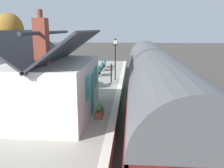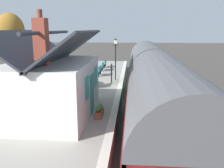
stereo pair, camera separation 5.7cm
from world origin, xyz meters
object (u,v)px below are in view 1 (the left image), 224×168
at_px(bench_mid_platform, 101,66).
at_px(bench_near_building, 94,81).
at_px(station_building, 52,86).
at_px(train, 153,88).
at_px(planter_edge_near, 85,70).
at_px(planter_corner_building, 100,111).
at_px(bench_platform_end, 98,71).
at_px(lamp_post_platform, 115,51).
at_px(planter_bench_left, 80,72).
at_px(tree_distant, 9,31).
at_px(bench_by_lamp, 104,63).
at_px(station_sign_board, 111,69).

bearing_deg(bench_mid_platform, bench_near_building, -177.42).
bearing_deg(station_building, train, -76.63).
bearing_deg(bench_mid_platform, planter_edge_near, 147.38).
distance_m(bench_near_building, bench_mid_platform, 7.57).
bearing_deg(train, planter_corner_building, 115.03).
distance_m(bench_platform_end, lamp_post_platform, 3.25).
xyz_separation_m(train, station_building, (-1.24, 5.22, 0.29)).
distance_m(planter_bench_left, tree_distant, 10.03).
bearing_deg(station_building, planter_corner_building, -91.38).
xyz_separation_m(bench_by_lamp, station_sign_board, (-8.30, -1.52, 0.71)).
relative_size(train, tree_distant, 2.64).
relative_size(bench_platform_end, planter_corner_building, 1.31).
bearing_deg(tree_distant, lamp_post_platform, -113.74).
height_order(bench_platform_end, planter_bench_left, planter_bench_left).
relative_size(planter_edge_near, lamp_post_platform, 0.20).
xyz_separation_m(bench_platform_end, lamp_post_platform, (-1.87, -1.72, 2.03)).
bearing_deg(planter_corner_building, station_building, 88.62).
xyz_separation_m(train, planter_bench_left, (8.93, 5.96, -0.72)).
bearing_deg(station_sign_board, planter_bench_left, 52.50).
bearing_deg(bench_near_building, planter_edge_near, 17.45).
relative_size(bench_by_lamp, station_sign_board, 0.89).
relative_size(station_building, lamp_post_platform, 1.83).
bearing_deg(planter_bench_left, train, -146.29).
height_order(planter_corner_building, planter_bench_left, planter_bench_left).
height_order(train, planter_edge_near, train).
bearing_deg(station_sign_board, planter_edge_near, 36.86).
bearing_deg(train, station_sign_board, 23.47).
bearing_deg(station_building, bench_platform_end, -4.71).
distance_m(station_building, tree_distant, 17.12).
relative_size(bench_platform_end, bench_mid_platform, 1.00).
xyz_separation_m(station_sign_board, tree_distant, (6.45, 11.54, 2.96)).
xyz_separation_m(train, lamp_post_platform, (7.81, 2.60, 1.29)).
relative_size(bench_mid_platform, planter_corner_building, 1.31).
height_order(planter_bench_left, tree_distant, tree_distant).
distance_m(train, station_building, 5.37).
distance_m(lamp_post_platform, tree_distant, 12.97).
xyz_separation_m(bench_near_building, lamp_post_platform, (2.79, -1.46, 2.03)).
bearing_deg(train, planter_bench_left, 33.71).
xyz_separation_m(planter_corner_building, tree_distant, (14.29, 11.60, 3.86)).
height_order(planter_edge_near, station_sign_board, station_sign_board).
bearing_deg(planter_edge_near, planter_corner_building, -165.76).
bearing_deg(station_sign_board, lamp_post_platform, -10.58).
height_order(station_building, station_sign_board, station_building).
bearing_deg(tree_distant, bench_platform_end, -108.20).
bearing_deg(tree_distant, planter_edge_near, -106.46).
height_order(planter_edge_near, planter_bench_left, planter_bench_left).
xyz_separation_m(station_building, bench_by_lamp, (16.08, -0.86, -1.03)).
relative_size(bench_platform_end, planter_edge_near, 1.99).
bearing_deg(bench_platform_end, planter_corner_building, -172.03).
bearing_deg(station_building, bench_near_building, -10.55).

